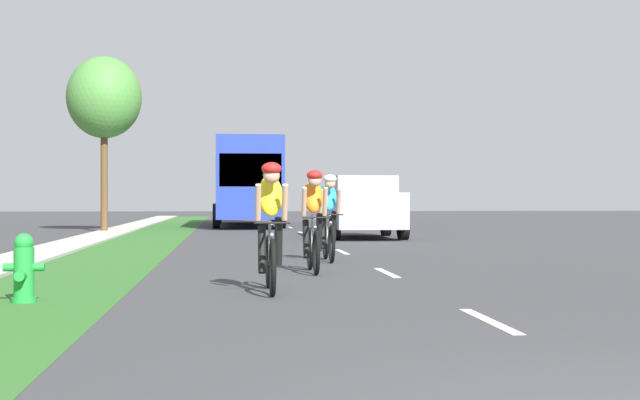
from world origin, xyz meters
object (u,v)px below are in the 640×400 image
object	(u,v)px
cyclist_distant	(329,217)
street_tree_near	(104,98)
bus_blue	(247,179)
cyclist_lead	(271,226)
cyclist_trailing	(313,220)
fire_hydrant_green	(24,269)
suv_silver	(362,205)

from	to	relation	value
cyclist_distant	street_tree_near	world-z (taller)	street_tree_near
bus_blue	street_tree_near	xyz separation A→B (m)	(-5.02, -7.06, 2.60)
cyclist_lead	cyclist_trailing	size ratio (longest dim) A/B	1.00
fire_hydrant_green	street_tree_near	bearing A→B (deg)	95.27
street_tree_near	fire_hydrant_green	bearing A→B (deg)	-84.73
suv_silver	street_tree_near	bearing A→B (deg)	146.01
cyclist_lead	street_tree_near	world-z (taller)	street_tree_near
fire_hydrant_green	bus_blue	size ratio (longest dim) A/B	0.07
fire_hydrant_green	suv_silver	distance (m)	17.33
cyclist_distant	street_tree_near	bearing A→B (deg)	111.55
cyclist_trailing	street_tree_near	distance (m)	19.10
cyclist_lead	bus_blue	xyz separation A→B (m)	(0.28, 27.88, 1.17)
cyclist_trailing	bus_blue	size ratio (longest dim) A/B	0.15
bus_blue	cyclist_trailing	bearing A→B (deg)	-88.82
cyclist_trailing	cyclist_distant	size ratio (longest dim) A/B	1.00
cyclist_lead	cyclist_distant	world-z (taller)	same
cyclist_lead	cyclist_trailing	xyz separation A→B (m)	(0.79, 2.94, 0.00)
fire_hydrant_green	cyclist_distant	xyz separation A→B (m)	(4.06, 6.33, 0.44)
cyclist_distant	suv_silver	size ratio (longest dim) A/B	0.37
cyclist_lead	bus_blue	world-z (taller)	bus_blue
bus_blue	street_tree_near	size ratio (longest dim) A/B	1.93
cyclist_distant	bus_blue	world-z (taller)	bus_blue
cyclist_trailing	suv_silver	distance (m)	12.69
fire_hydrant_green	suv_silver	xyz separation A→B (m)	(6.10, 16.21, 0.58)
cyclist_distant	street_tree_near	xyz separation A→B (m)	(-6.06, 15.34, 3.77)
fire_hydrant_green	suv_silver	world-z (taller)	suv_silver
suv_silver	bus_blue	bearing A→B (deg)	103.81
bus_blue	fire_hydrant_green	bearing A→B (deg)	-96.01
bus_blue	street_tree_near	world-z (taller)	street_tree_near
fire_hydrant_green	cyclist_trailing	xyz separation A→B (m)	(3.54, 3.78, 0.44)
cyclist_lead	bus_blue	size ratio (longest dim) A/B	0.15
fire_hydrant_green	cyclist_trailing	size ratio (longest dim) A/B	0.44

